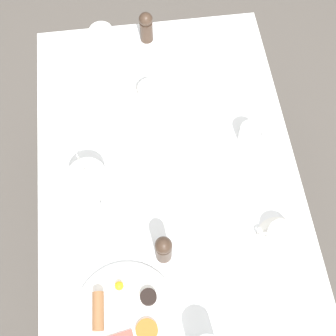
{
  "coord_description": "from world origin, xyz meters",
  "views": [
    {
      "loc": [
        -0.08,
        -0.63,
        2.03
      ],
      "look_at": [
        0.0,
        0.0,
        0.74
      ],
      "focal_mm": 50.0,
      "sensor_mm": 36.0,
      "label": 1
    }
  ],
  "objects": [
    {
      "name": "knife_by_plate",
      "position": [
        0.23,
        0.37,
        0.73
      ],
      "size": [
        0.2,
        0.11,
        0.0
      ],
      "rotation": [
        0.0,
        0.0,
        4.25
      ],
      "color": "silver",
      "rests_on": "table"
    },
    {
      "name": "water_glass_short",
      "position": [
        -0.16,
        0.48,
        0.79
      ],
      "size": [
        0.08,
        0.08,
        0.13
      ],
      "color": "white",
      "rests_on": "table"
    },
    {
      "name": "creamer_jug",
      "position": [
        0.27,
        0.08,
        0.76
      ],
      "size": [
        0.09,
        0.07,
        0.07
      ],
      "color": "white",
      "rests_on": "table"
    },
    {
      "name": "table",
      "position": [
        0.0,
        0.0,
        0.65
      ],
      "size": [
        0.81,
        1.23,
        0.72
      ],
      "color": "silver",
      "rests_on": "ground_plane"
    },
    {
      "name": "teacup_with_saucer_left",
      "position": [
        0.29,
        -0.26,
        0.75
      ],
      "size": [
        0.13,
        0.13,
        0.06
      ],
      "color": "white",
      "rests_on": "table"
    },
    {
      "name": "ground_plane",
      "position": [
        0.0,
        0.0,
        0.0
      ],
      "size": [
        8.0,
        8.0,
        0.0
      ],
      "primitive_type": "plane",
      "color": "#4C4742"
    },
    {
      "name": "teacup_with_saucer_right",
      "position": [
        -0.02,
        0.28,
        0.75
      ],
      "size": [
        0.13,
        0.13,
        0.06
      ],
      "color": "white",
      "rests_on": "table"
    },
    {
      "name": "salt_grinder",
      "position": [
        -0.01,
        0.54,
        0.79
      ],
      "size": [
        0.05,
        0.05,
        0.12
      ],
      "color": "#38281E",
      "rests_on": "table"
    },
    {
      "name": "fork_by_plate",
      "position": [
        -0.01,
        -0.02,
        0.73
      ],
      "size": [
        0.03,
        0.17,
        0.0
      ],
      "rotation": [
        0.0,
        0.0,
        0.08
      ],
      "color": "silver",
      "rests_on": "table"
    },
    {
      "name": "breakfast_plate",
      "position": [
        -0.17,
        -0.41,
        0.73
      ],
      "size": [
        0.28,
        0.28,
        0.04
      ],
      "color": "white",
      "rests_on": "table"
    },
    {
      "name": "pepper_grinder",
      "position": [
        -0.05,
        -0.27,
        0.79
      ],
      "size": [
        0.05,
        0.05,
        0.12
      ],
      "color": "#38281E",
      "rests_on": "table"
    },
    {
      "name": "teapot_near",
      "position": [
        -0.24,
        -0.03,
        0.77
      ],
      "size": [
        0.11,
        0.19,
        0.12
      ],
      "rotation": [
        0.0,
        0.0,
        1.89
      ],
      "color": "white",
      "rests_on": "table"
    }
  ]
}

